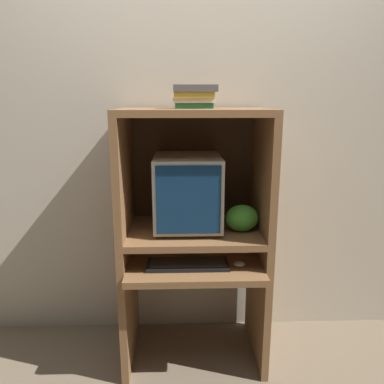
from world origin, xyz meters
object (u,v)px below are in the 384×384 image
(crt_monitor, at_px, (188,191))
(keyboard, at_px, (188,264))
(snack_bag, at_px, (242,218))
(book_stack, at_px, (194,96))
(mouse, at_px, (239,264))

(crt_monitor, xyz_separation_m, keyboard, (-0.00, -0.19, -0.35))
(keyboard, xyz_separation_m, snack_bag, (0.30, 0.12, 0.22))
(keyboard, height_order, book_stack, book_stack)
(snack_bag, bearing_deg, keyboard, -158.31)
(keyboard, relative_size, snack_bag, 2.39)
(mouse, relative_size, book_stack, 0.26)
(keyboard, bearing_deg, snack_bag, 21.69)
(crt_monitor, relative_size, book_stack, 1.82)
(snack_bag, xyz_separation_m, book_stack, (-0.26, 0.06, 0.65))
(crt_monitor, bearing_deg, book_stack, -19.82)
(mouse, relative_size, snack_bag, 0.34)
(book_stack, bearing_deg, keyboard, -102.07)
(mouse, bearing_deg, snack_bag, 77.80)
(keyboard, height_order, mouse, mouse)
(keyboard, bearing_deg, book_stack, 77.93)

